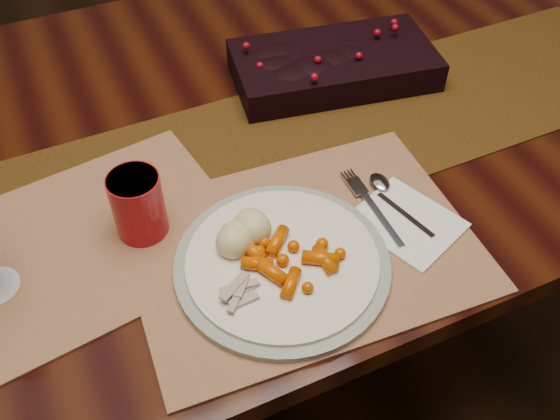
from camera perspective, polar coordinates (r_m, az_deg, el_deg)
name	(u,v)px	position (r m, az deg, el deg)	size (l,w,h in m)	color
floor	(233,352)	(1.67, -4.30, -12.84)	(5.00, 5.00, 0.00)	black
dining_table	(224,263)	(1.36, -5.18, -4.88)	(1.80, 1.00, 0.75)	black
table_runner	(258,155)	(1.03, -2.06, 5.09)	(1.57, 0.32, 0.00)	black
centerpiece	(334,61)	(1.18, 4.97, 13.43)	(0.37, 0.19, 0.07)	black
placemat_main	(302,246)	(0.90, 2.05, -3.35)	(0.48, 0.36, 0.00)	brown
placemat_second	(82,244)	(0.94, -17.65, -2.97)	(0.44, 0.32, 0.00)	brown
dinner_plate	(282,263)	(0.86, 0.20, -4.89)	(0.30, 0.30, 0.02)	white
baby_carrots	(290,258)	(0.85, 0.97, -4.40)	(0.11, 0.09, 0.02)	#CD4E00
mashed_potatoes	(236,228)	(0.87, -4.06, -1.70)	(0.09, 0.07, 0.05)	tan
turkey_shreds	(240,290)	(0.82, -3.66, -7.31)	(0.07, 0.06, 0.02)	#C2ACA4
napkin	(406,222)	(0.94, 11.49, -1.12)	(0.12, 0.14, 0.00)	white
fork	(375,210)	(0.94, 8.72, -0.02)	(0.02, 0.15, 0.00)	white
spoon	(397,204)	(0.95, 10.64, 0.52)	(0.03, 0.14, 0.00)	#BABABA
red_cup	(138,205)	(0.90, -12.84, 0.45)	(0.07, 0.07, 0.10)	#B01017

